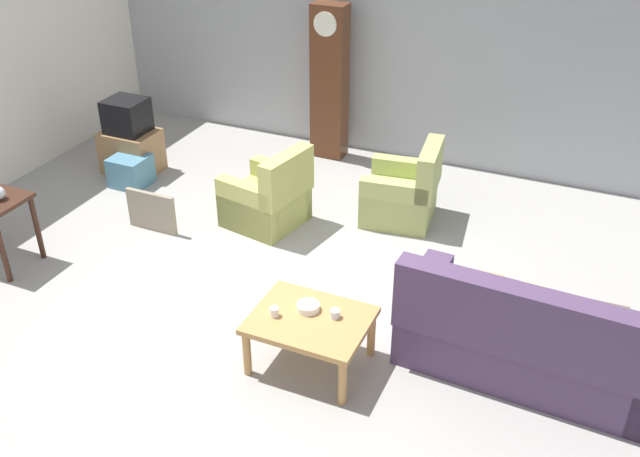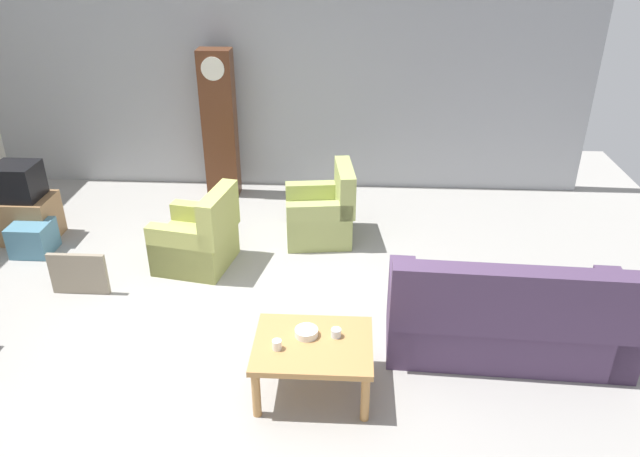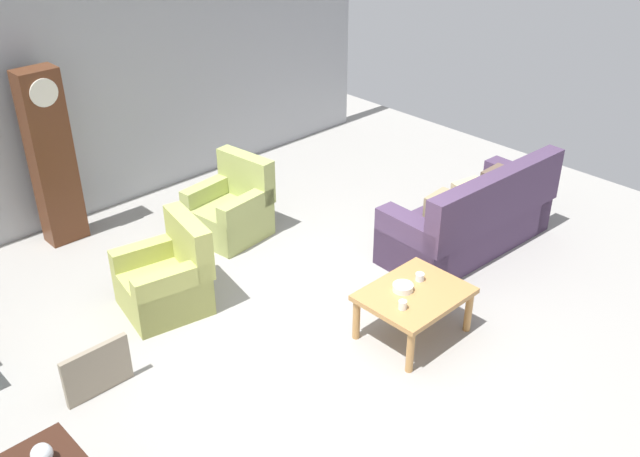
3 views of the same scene
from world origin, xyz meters
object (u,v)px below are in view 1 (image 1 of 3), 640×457
Objects in this scene: grandfather_clock at (329,82)px; framed_picture_leaning at (152,211)px; storage_box_blue at (131,171)px; cup_blue_rimmed at (335,314)px; coffee_table_wood at (310,325)px; bowl_white_stacked at (308,307)px; tv_stand_cabinet at (132,151)px; armchair_olive_near at (268,199)px; tv_crt at (127,116)px; couch_floral at (530,342)px; cup_white_porcelain at (274,312)px; armchair_olive_far at (404,195)px.

framed_picture_leaning is (-1.00, -2.63, -0.78)m from grandfather_clock.
grandfather_clock reaches higher than storage_box_blue.
framed_picture_leaning is at bearing 155.73° from cup_blue_rimmed.
grandfather_clock is 24.39× the size of cup_blue_rimmed.
coffee_table_wood is at bearing -68.91° from grandfather_clock.
tv_stand_cabinet is at bearing 146.46° from bowl_white_stacked.
armchair_olive_near is 4.83× the size of bowl_white_stacked.
framed_picture_leaning is at bearing -45.97° from tv_crt.
couch_floral is 5.34m from storage_box_blue.
grandfather_clock is at bearing 113.87° from cup_blue_rimmed.
grandfather_clock is 4.24m from cup_white_porcelain.
framed_picture_leaning is (-2.46, -1.37, -0.07)m from armchair_olive_far.
couch_floral is 11.23× the size of bowl_white_stacked.
grandfather_clock is 4.63× the size of storage_box_blue.
tv_stand_cabinet is 1.60m from framed_picture_leaning.
tv_stand_cabinet is at bearing 167.26° from armchair_olive_near.
coffee_table_wood reaches higher than storage_box_blue.
storage_box_blue is (0.22, -0.33, -0.57)m from tv_crt.
tv_stand_cabinet is (-5.32, 1.89, -0.08)m from couch_floral.
coffee_table_wood is at bearing -34.13° from tv_stand_cabinet.
couch_floral reaches higher than tv_crt.
couch_floral is 4.45× the size of tv_crt.
grandfather_clock is 4.14m from bowl_white_stacked.
armchair_olive_far is at bearing 29.09° from framed_picture_leaning.
bowl_white_stacked is (-1.75, -0.48, 0.15)m from couch_floral.
grandfather_clock is (-0.11, 1.98, 0.71)m from armchair_olive_near.
tv_crt is (-2.22, 0.50, 0.45)m from armchair_olive_near.
bowl_white_stacked is (1.35, -1.86, 0.20)m from armchair_olive_near.
cup_white_porcelain is at bearing -35.31° from storage_box_blue.
tv_crt is 5.91× the size of cup_white_porcelain.
armchair_olive_near is at bearing -12.74° from tv_stand_cabinet.
couch_floral is at bearing -19.56° from tv_stand_cabinet.
framed_picture_leaning reaches higher than storage_box_blue.
armchair_olive_near is 1.35× the size of tv_stand_cabinet.
cup_blue_rimmed is (-1.50, -0.48, 0.16)m from couch_floral.
couch_floral is at bearing 15.34° from bowl_white_stacked.
grandfather_clock reaches higher than armchair_olive_far.
cup_white_porcelain is at bearing -94.44° from armchair_olive_far.
cup_white_porcelain is at bearing -37.28° from tv_crt.
framed_picture_leaning is 2.66m from cup_white_porcelain.
tv_stand_cabinet is 3.57× the size of bowl_white_stacked.
armchair_olive_near is at bearing 155.86° from couch_floral.
cup_white_porcelain is (-0.28, -0.09, 0.11)m from coffee_table_wood.
cup_white_porcelain reaches higher than coffee_table_wood.
tv_crt is at bearing 160.44° from couch_floral.
cup_white_porcelain is (1.24, -4.03, -0.50)m from grandfather_clock.
storage_box_blue is at bearing 150.47° from cup_blue_rimmed.
tv_stand_cabinet is 8.37× the size of cup_white_porcelain.
tv_stand_cabinet is at bearing 145.87° from coffee_table_wood.
coffee_table_wood is (0.06, -2.68, 0.10)m from armchair_olive_far.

